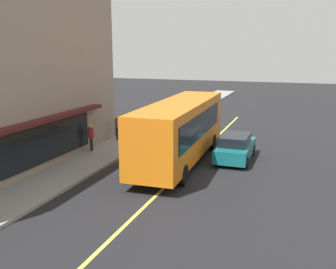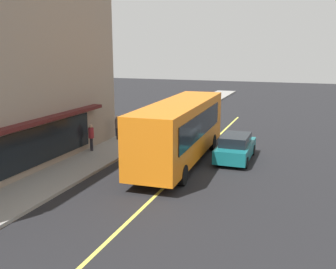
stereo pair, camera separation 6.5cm
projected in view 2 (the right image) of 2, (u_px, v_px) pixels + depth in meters
The scene contains 7 objects.
ground at pixel (180, 172), 20.56m from camera, with size 120.00×120.00×0.00m, color black.
sidewalk at pixel (89, 161), 22.33m from camera, with size 80.00×2.78×0.15m, color gray.
lane_centre_stripe at pixel (180, 172), 20.56m from camera, with size 36.00×0.16×0.01m, color #D8D14C.
bus at pixel (181, 129), 21.86m from camera, with size 11.19×2.85×3.50m.
car_teal at pixel (236, 148), 22.67m from camera, with size 4.31×1.87×1.52m.
pedestrian_waiting at pixel (117, 125), 27.14m from camera, with size 0.34×0.34×1.69m.
pedestrian_mid_block at pixel (91, 135), 24.13m from camera, with size 0.34×0.34×1.67m.
Camera 2 is at (-18.73, -5.98, 6.36)m, focal length 41.72 mm.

